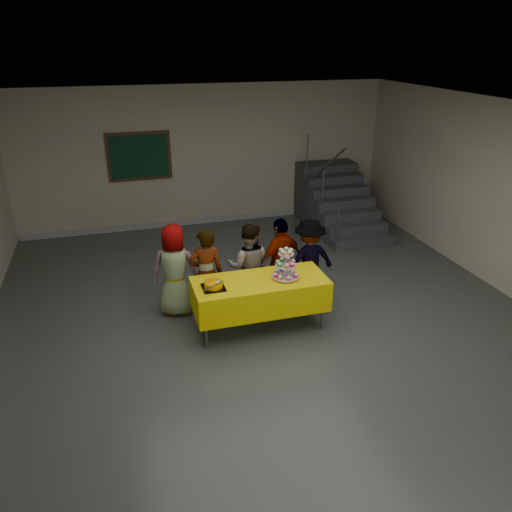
{
  "coord_description": "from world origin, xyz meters",
  "views": [
    {
      "loc": [
        -1.96,
        -5.54,
        3.89
      ],
      "look_at": [
        -0.16,
        0.61,
        1.05
      ],
      "focal_mm": 35.0,
      "sensor_mm": 36.0,
      "label": 1
    }
  ],
  "objects_px": {
    "schoolchild_c": "(249,266)",
    "noticeboard": "(139,157)",
    "cupcake_stand": "(286,266)",
    "schoolchild_a": "(175,270)",
    "schoolchild_d": "(281,261)",
    "bear_cake": "(213,284)",
    "schoolchild_b": "(206,273)",
    "bake_table": "(260,293)",
    "staircase": "(335,203)",
    "schoolchild_e": "(309,260)"
  },
  "relations": [
    {
      "from": "schoolchild_c",
      "to": "noticeboard",
      "type": "distance_m",
      "value": 4.21
    },
    {
      "from": "cupcake_stand",
      "to": "schoolchild_a",
      "type": "distance_m",
      "value": 1.68
    },
    {
      "from": "schoolchild_c",
      "to": "schoolchild_d",
      "type": "bearing_deg",
      "value": -158.35
    },
    {
      "from": "schoolchild_a",
      "to": "bear_cake",
      "type": "bearing_deg",
      "value": 133.38
    },
    {
      "from": "schoolchild_b",
      "to": "noticeboard",
      "type": "bearing_deg",
      "value": -81.64
    },
    {
      "from": "bake_table",
      "to": "staircase",
      "type": "bearing_deg",
      "value": 52.47
    },
    {
      "from": "schoolchild_c",
      "to": "schoolchild_e",
      "type": "relative_size",
      "value": 1.02
    },
    {
      "from": "schoolchild_d",
      "to": "bear_cake",
      "type": "bearing_deg",
      "value": 6.74
    },
    {
      "from": "schoolchild_a",
      "to": "schoolchild_e",
      "type": "relative_size",
      "value": 1.06
    },
    {
      "from": "schoolchild_d",
      "to": "bake_table",
      "type": "bearing_deg",
      "value": 26.87
    },
    {
      "from": "schoolchild_b",
      "to": "bear_cake",
      "type": "bearing_deg",
      "value": 88.23
    },
    {
      "from": "staircase",
      "to": "noticeboard",
      "type": "xyz_separation_m",
      "value": [
        -4.1,
        0.84,
        1.11
      ]
    },
    {
      "from": "schoolchild_d",
      "to": "schoolchild_e",
      "type": "bearing_deg",
      "value": 151.2
    },
    {
      "from": "schoolchild_b",
      "to": "schoolchild_e",
      "type": "bearing_deg",
      "value": -177.84
    },
    {
      "from": "schoolchild_b",
      "to": "schoolchild_e",
      "type": "relative_size",
      "value": 1.03
    },
    {
      "from": "schoolchild_d",
      "to": "schoolchild_e",
      "type": "relative_size",
      "value": 1.04
    },
    {
      "from": "bake_table",
      "to": "schoolchild_a",
      "type": "xyz_separation_m",
      "value": [
        -1.08,
        0.78,
        0.15
      ]
    },
    {
      "from": "schoolchild_b",
      "to": "schoolchild_a",
      "type": "bearing_deg",
      "value": -25.97
    },
    {
      "from": "bear_cake",
      "to": "schoolchild_c",
      "type": "relative_size",
      "value": 0.26
    },
    {
      "from": "bear_cake",
      "to": "schoolchild_d",
      "type": "bearing_deg",
      "value": 30.96
    },
    {
      "from": "schoolchild_d",
      "to": "noticeboard",
      "type": "bearing_deg",
      "value": -89.64
    },
    {
      "from": "schoolchild_c",
      "to": "schoolchild_d",
      "type": "height_order",
      "value": "schoolchild_d"
    },
    {
      "from": "schoolchild_c",
      "to": "noticeboard",
      "type": "xyz_separation_m",
      "value": [
        -1.25,
        3.91,
        0.91
      ]
    },
    {
      "from": "bear_cake",
      "to": "staircase",
      "type": "height_order",
      "value": "staircase"
    },
    {
      "from": "schoolchild_a",
      "to": "staircase",
      "type": "distance_m",
      "value": 4.92
    },
    {
      "from": "staircase",
      "to": "noticeboard",
      "type": "distance_m",
      "value": 4.33
    },
    {
      "from": "schoolchild_b",
      "to": "staircase",
      "type": "distance_m",
      "value": 4.72
    },
    {
      "from": "schoolchild_e",
      "to": "staircase",
      "type": "height_order",
      "value": "staircase"
    },
    {
      "from": "bear_cake",
      "to": "noticeboard",
      "type": "xyz_separation_m",
      "value": [
        -0.57,
        4.61,
        0.77
      ]
    },
    {
      "from": "staircase",
      "to": "noticeboard",
      "type": "height_order",
      "value": "noticeboard"
    },
    {
      "from": "bake_table",
      "to": "schoolchild_d",
      "type": "bearing_deg",
      "value": 51.09
    },
    {
      "from": "schoolchild_b",
      "to": "schoolchild_e",
      "type": "distance_m",
      "value": 1.64
    },
    {
      "from": "schoolchild_c",
      "to": "noticeboard",
      "type": "height_order",
      "value": "noticeboard"
    },
    {
      "from": "schoolchild_a",
      "to": "noticeboard",
      "type": "xyz_separation_m",
      "value": [
        -0.16,
        3.78,
        0.89
      ]
    },
    {
      "from": "schoolchild_e",
      "to": "schoolchild_d",
      "type": "bearing_deg",
      "value": -9.28
    },
    {
      "from": "noticeboard",
      "to": "bear_cake",
      "type": "bearing_deg",
      "value": -83.0
    },
    {
      "from": "cupcake_stand",
      "to": "schoolchild_a",
      "type": "bearing_deg",
      "value": 150.43
    },
    {
      "from": "bear_cake",
      "to": "noticeboard",
      "type": "relative_size",
      "value": 0.28
    },
    {
      "from": "cupcake_stand",
      "to": "schoolchild_e",
      "type": "bearing_deg",
      "value": 47.0
    },
    {
      "from": "bake_table",
      "to": "schoolchild_e",
      "type": "distance_m",
      "value": 1.18
    },
    {
      "from": "cupcake_stand",
      "to": "schoolchild_b",
      "type": "distance_m",
      "value": 1.21
    },
    {
      "from": "bake_table",
      "to": "schoolchild_c",
      "type": "xyz_separation_m",
      "value": [
        0.01,
        0.64,
        0.13
      ]
    },
    {
      "from": "bake_table",
      "to": "schoolchild_c",
      "type": "relative_size",
      "value": 1.37
    },
    {
      "from": "staircase",
      "to": "cupcake_stand",
      "type": "bearing_deg",
      "value": -123.59
    },
    {
      "from": "schoolchild_e",
      "to": "noticeboard",
      "type": "height_order",
      "value": "noticeboard"
    },
    {
      "from": "bake_table",
      "to": "schoolchild_b",
      "type": "height_order",
      "value": "schoolchild_b"
    },
    {
      "from": "staircase",
      "to": "schoolchild_e",
      "type": "bearing_deg",
      "value": -121.21
    },
    {
      "from": "bake_table",
      "to": "schoolchild_c",
      "type": "bearing_deg",
      "value": 88.72
    },
    {
      "from": "schoolchild_e",
      "to": "schoolchild_b",
      "type": "bearing_deg",
      "value": -2.55
    },
    {
      "from": "noticeboard",
      "to": "staircase",
      "type": "bearing_deg",
      "value": -11.53
    }
  ]
}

